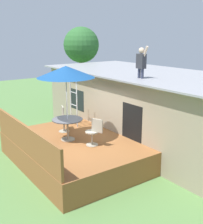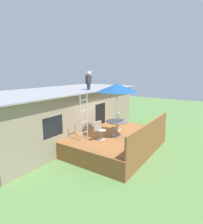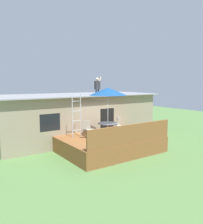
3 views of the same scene
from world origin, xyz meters
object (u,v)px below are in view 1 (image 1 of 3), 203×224
object	(u,v)px
backyard_tree	(81,46)
person_figure	(141,61)
patio_chair_right	(94,132)
patio_table	(68,124)
step_ladder	(74,99)
patio_umbrella	(66,72)
patio_chair_left	(64,119)

from	to	relation	value
backyard_tree	person_figure	bearing A→B (deg)	-17.83
person_figure	patio_chair_right	size ratio (longest dim) A/B	1.21
patio_table	person_figure	size ratio (longest dim) A/B	0.94
step_ladder	backyard_tree	size ratio (longest dim) A/B	0.46
patio_table	patio_umbrella	world-z (taller)	patio_umbrella
person_figure	patio_chair_left	size ratio (longest dim) A/B	1.21
patio_table	patio_chair_right	distance (m)	1.07
patio_table	patio_chair_left	bearing A→B (deg)	159.87
person_figure	patio_umbrella	bearing A→B (deg)	-111.89
patio_table	patio_umbrella	bearing A→B (deg)	56.31
patio_table	patio_chair_left	distance (m)	0.99
patio_table	patio_umbrella	xyz separation A→B (m)	(0.00, 0.00, 1.76)
step_ladder	patio_chair_right	xyz separation A→B (m)	(2.23, -0.56, -0.64)
patio_table	backyard_tree	bearing A→B (deg)	145.00
patio_table	backyard_tree	xyz separation A→B (m)	(-7.21, 5.05, 2.26)
patio_table	step_ladder	xyz separation A→B (m)	(-1.26, 0.99, 0.51)
patio_table	patio_umbrella	size ratio (longest dim) A/B	0.41
patio_umbrella	person_figure	xyz separation A→B (m)	(0.97, 2.42, 0.31)
patio_umbrella	step_ladder	xyz separation A→B (m)	(-1.26, 0.99, -1.25)
patio_chair_right	patio_umbrella	bearing A→B (deg)	-0.00
person_figure	backyard_tree	world-z (taller)	backyard_tree
step_ladder	patio_chair_right	bearing A→B (deg)	-14.09
patio_umbrella	patio_chair_left	bearing A→B (deg)	159.87
step_ladder	person_figure	xyz separation A→B (m)	(2.23, 1.43, 1.55)
patio_umbrella	patio_chair_left	xyz separation A→B (m)	(-0.92, 0.34, -1.89)
backyard_tree	patio_chair_left	bearing A→B (deg)	-36.84
patio_umbrella	backyard_tree	bearing A→B (deg)	145.00
patio_umbrella	backyard_tree	size ratio (longest dim) A/B	0.53
patio_chair_right	backyard_tree	xyz separation A→B (m)	(-8.18, 4.62, 2.39)
patio_table	step_ladder	size ratio (longest dim) A/B	0.47
patio_table	person_figure	world-z (taller)	person_figure
step_ladder	backyard_tree	xyz separation A→B (m)	(-5.95, 4.06, 1.75)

